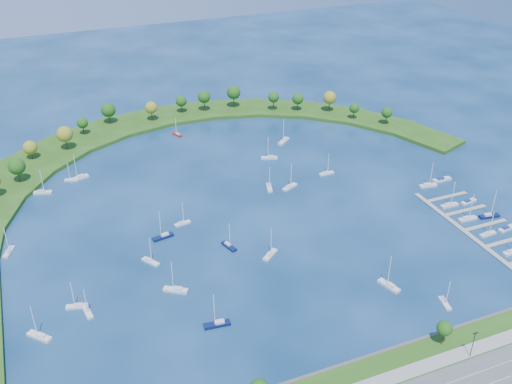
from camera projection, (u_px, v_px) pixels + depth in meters
name	position (u px, v px, depth m)	size (l,w,h in m)	color
ground	(250.00, 206.00, 269.98)	(700.00, 700.00, 0.00)	#072643
breakwater	(129.00, 176.00, 293.23)	(286.74, 247.64, 2.00)	#244813
breakwater_trees	(162.00, 121.00, 329.52)	(235.76, 90.58, 14.45)	#382314
harbor_tower	(156.00, 112.00, 358.71)	(2.60, 2.60, 4.01)	gray
dock_system	(488.00, 235.00, 249.04)	(24.28, 82.00, 1.60)	gray
moored_boat_0	(87.00, 311.00, 206.60)	(3.16, 7.80, 11.13)	silver
moored_boat_1	(163.00, 236.00, 247.29)	(9.52, 4.19, 13.53)	#0A1543
moored_boat_2	(71.00, 179.00, 290.92)	(6.88, 4.25, 9.81)	silver
moored_boat_3	(229.00, 245.00, 241.39)	(4.55, 8.53, 12.08)	#0A1543
moored_boat_4	(326.00, 173.00, 296.79)	(7.91, 2.35, 11.57)	silver
moored_boat_5	(79.00, 177.00, 292.47)	(9.96, 5.01, 14.10)	silver
moored_boat_6	(150.00, 261.00, 232.16)	(6.38, 8.10, 12.02)	silver
moored_boat_7	(77.00, 306.00, 209.14)	(8.01, 4.10, 11.34)	silver
moored_boat_8	(269.00, 157.00, 312.12)	(9.02, 5.36, 12.82)	silver
moored_boat_9	(39.00, 336.00, 195.92)	(8.12, 8.45, 13.46)	silver
moored_boat_10	(269.00, 187.00, 284.16)	(4.58, 8.49, 12.01)	silver
moored_boat_11	(43.00, 192.00, 279.98)	(8.96, 4.78, 12.68)	silver
moored_boat_12	(270.00, 254.00, 236.08)	(8.21, 7.17, 12.58)	silver
moored_boat_13	(389.00, 285.00, 218.99)	(5.20, 9.73, 13.77)	silver
moored_boat_14	(217.00, 323.00, 201.02)	(9.58, 3.62, 13.75)	#0A1543
moored_boat_15	(284.00, 140.00, 330.37)	(9.28, 8.41, 14.43)	silver
moored_boat_16	(290.00, 186.00, 284.46)	(9.07, 5.90, 12.99)	silver
moored_boat_17	(177.00, 134.00, 338.36)	(4.71, 7.43, 10.61)	maroon
moored_boat_18	(9.00, 251.00, 237.90)	(5.28, 8.19, 11.72)	silver
moored_boat_19	(182.00, 223.00, 256.40)	(7.54, 3.20, 10.74)	silver
moored_boat_20	(445.00, 302.00, 210.69)	(3.66, 7.61, 10.78)	silver
moored_boat_21	(176.00, 289.00, 216.90)	(9.13, 7.21, 13.56)	silver
docked_boat_2	(512.00, 251.00, 237.72)	(8.53, 2.41, 12.53)	silver
docked_boat_4	(488.00, 233.00, 249.17)	(7.91, 2.59, 11.47)	silver
docked_boat_5	(507.00, 228.00, 252.88)	(8.94, 3.63, 1.77)	silver
docked_boat_6	(468.00, 218.00, 259.50)	(8.97, 2.95, 13.02)	silver
docked_boat_7	(489.00, 215.00, 261.47)	(9.69, 3.95, 13.83)	#0A1543
docked_boat_8	(449.00, 205.00, 269.54)	(8.80, 2.73, 12.82)	silver
docked_boat_9	(469.00, 202.00, 272.58)	(8.79, 3.76, 1.74)	silver
docked_boat_10	(428.00, 185.00, 285.77)	(9.11, 3.63, 13.03)	silver
docked_boat_11	(442.00, 179.00, 291.00)	(10.05, 2.95, 2.04)	silver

